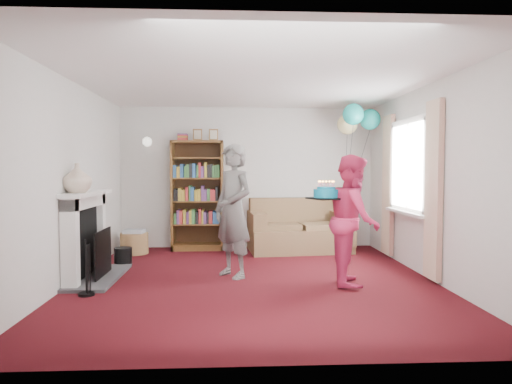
{
  "coord_description": "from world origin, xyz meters",
  "views": [
    {
      "loc": [
        -0.27,
        -5.69,
        1.42
      ],
      "look_at": [
        0.06,
        0.6,
        1.09
      ],
      "focal_mm": 32.0,
      "sensor_mm": 36.0,
      "label": 1
    }
  ],
  "objects": [
    {
      "name": "person_striped",
      "position": [
        -0.26,
        0.22,
        0.87
      ],
      "size": [
        0.72,
        0.75,
        1.74
      ],
      "primitive_type": "imported",
      "rotation": [
        0.0,
        0.0,
        -0.89
      ],
      "color": "black",
      "rests_on": "ground"
    },
    {
      "name": "wall_right",
      "position": [
        2.26,
        0.0,
        1.25
      ],
      "size": [
        0.02,
        5.0,
        2.5
      ],
      "primitive_type": "cube",
      "color": "silver",
      "rests_on": "ground"
    },
    {
      "name": "wall_left",
      "position": [
        -2.26,
        0.0,
        1.25
      ],
      "size": [
        0.02,
        5.0,
        2.5
      ],
      "primitive_type": "cube",
      "color": "silver",
      "rests_on": "ground"
    },
    {
      "name": "ground",
      "position": [
        0.0,
        0.0,
        0.0
      ],
      "size": [
        5.0,
        5.0,
        0.0
      ],
      "primitive_type": "plane",
      "color": "black",
      "rests_on": "ground"
    },
    {
      "name": "balloons",
      "position": [
        1.78,
        1.75,
        2.22
      ],
      "size": [
        0.67,
        0.72,
        1.79
      ],
      "color": "#3F3F3F",
      "rests_on": "ground"
    },
    {
      "name": "mantel_vase",
      "position": [
        -2.12,
        -0.15,
        1.3
      ],
      "size": [
        0.42,
        0.42,
        0.35
      ],
      "primitive_type": "imported",
      "rotation": [
        0.0,
        0.0,
        -0.3
      ],
      "color": "beige",
      "rests_on": "fireplace"
    },
    {
      "name": "bookcase",
      "position": [
        -0.88,
        2.3,
        0.93
      ],
      "size": [
        0.9,
        0.42,
        2.1
      ],
      "color": "#472B14",
      "rests_on": "ground"
    },
    {
      "name": "fireplace",
      "position": [
        -2.09,
        0.19,
        0.51
      ],
      "size": [
        0.55,
        1.8,
        1.12
      ],
      "color": "#3F3F42",
      "rests_on": "ground"
    },
    {
      "name": "wicker_basket",
      "position": [
        -1.9,
        1.91,
        0.18
      ],
      "size": [
        0.46,
        0.46,
        0.4
      ],
      "rotation": [
        0.0,
        0.0,
        -0.11
      ],
      "color": "olive",
      "rests_on": "ground"
    },
    {
      "name": "ceiling",
      "position": [
        0.0,
        0.0,
        2.5
      ],
      "size": [
        4.5,
        5.0,
        0.01
      ],
      "primitive_type": "cube",
      "color": "white",
      "rests_on": "wall_back"
    },
    {
      "name": "wall_sconce",
      "position": [
        -1.75,
        2.36,
        1.88
      ],
      "size": [
        0.16,
        0.23,
        0.16
      ],
      "color": "gold",
      "rests_on": "ground"
    },
    {
      "name": "person_magenta",
      "position": [
        1.21,
        -0.22,
        0.79
      ],
      "size": [
        0.73,
        0.87,
        1.59
      ],
      "primitive_type": "imported",
      "rotation": [
        0.0,
        0.0,
        1.39
      ],
      "color": "#C42752",
      "rests_on": "ground"
    },
    {
      "name": "wall_back",
      "position": [
        0.0,
        2.51,
        1.25
      ],
      "size": [
        4.5,
        0.02,
        2.5
      ],
      "primitive_type": "cube",
      "color": "silver",
      "rests_on": "ground"
    },
    {
      "name": "window_bay",
      "position": [
        2.21,
        0.6,
        1.2
      ],
      "size": [
        0.14,
        2.02,
        2.2
      ],
      "color": "white",
      "rests_on": "ground"
    },
    {
      "name": "sofa",
      "position": [
        0.87,
        2.07,
        0.34
      ],
      "size": [
        1.69,
        0.89,
        0.89
      ],
      "rotation": [
        0.0,
        0.0,
        0.09
      ],
      "color": "brown",
      "rests_on": "ground"
    },
    {
      "name": "birthday_cake",
      "position": [
        0.86,
        -0.23,
        1.11
      ],
      "size": [
        0.36,
        0.36,
        0.22
      ],
      "rotation": [
        0.0,
        0.0,
        0.42
      ],
      "color": "black",
      "rests_on": "ground"
    }
  ]
}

